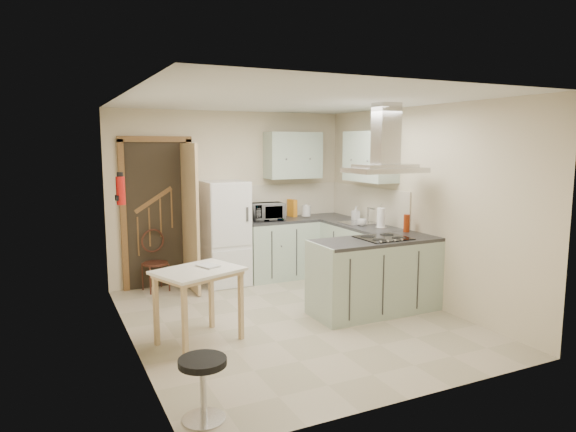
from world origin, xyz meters
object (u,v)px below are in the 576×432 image
drop_leaf_table (199,306)px  stool (203,389)px  microwave (268,212)px  peninsula (375,276)px  bentwood_chair (155,264)px  extractor_hood (385,170)px  fridge (225,233)px

drop_leaf_table → stool: drop_leaf_table is taller
stool → microwave: (2.01, 3.44, 0.79)m
peninsula → bentwood_chair: size_ratio=2.01×
extractor_hood → stool: 3.41m
fridge → extractor_hood: (1.32, -1.98, 0.97)m
peninsula → extractor_hood: (0.10, 0.00, 1.27)m
bentwood_chair → stool: bentwood_chair is taller
drop_leaf_table → stool: size_ratio=1.71×
microwave → extractor_hood: bearing=-65.2°
drop_leaf_table → microwave: microwave is taller
bentwood_chair → microwave: 1.77m
fridge → drop_leaf_table: fridge is taller
stool → drop_leaf_table: bearing=75.0°
drop_leaf_table → microwave: 2.62m
fridge → bentwood_chair: fridge is taller
bentwood_chair → microwave: bearing=-15.7°
microwave → bentwood_chair: bearing=-178.5°
fridge → stool: bearing=-111.4°
peninsula → drop_leaf_table: size_ratio=1.89×
bentwood_chair → drop_leaf_table: bearing=-100.8°
bentwood_chair → stool: 3.58m
drop_leaf_table → bentwood_chair: (-0.03, 2.08, 0.00)m
peninsula → drop_leaf_table: (-2.19, -0.02, -0.07)m
bentwood_chair → stool: bearing=-107.5°
extractor_hood → microwave: (-0.67, 1.94, -0.69)m
fridge → stool: (-1.36, -3.48, -0.51)m
peninsula → stool: peninsula is taller
drop_leaf_table → bentwood_chair: bearing=70.0°
stool → peninsula: bearing=30.0°
extractor_hood → stool: (-2.69, -1.50, -1.48)m
extractor_hood → drop_leaf_table: (-2.29, -0.02, -1.34)m
peninsula → microwave: microwave is taller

